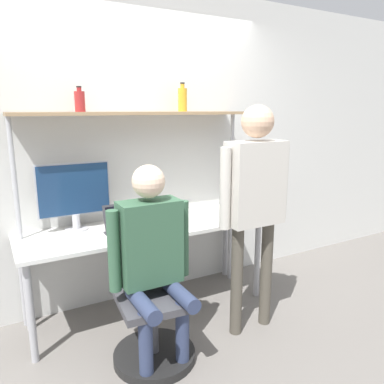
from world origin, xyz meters
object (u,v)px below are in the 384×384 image
Objects in this scene: person_seated at (152,251)px; person_standing at (255,191)px; office_chair at (152,319)px; monitor at (74,192)px; bottle_amber at (183,99)px; cell_phone at (162,229)px; bottle_red at (80,101)px; laptop at (125,225)px.

person_standing reaches higher than person_seated.
office_chair is at bearing 176.31° from person_standing.
bottle_amber is (0.95, -0.02, 0.72)m from monitor.
cell_phone is 0.81× the size of bottle_red.
person_seated is at bearing -74.94° from bottle_red.
person_seated is 1.26m from bottle_red.
office_chair is 1.78m from bottle_amber.
monitor is 2.33× the size of bottle_amber.
cell_phone is 0.58m from person_seated.
monitor is 0.47m from laptop.
bottle_red reaches higher than person_standing.
person_standing is 1.06m from bottle_amber.
bottle_amber reaches higher than bottle_red.
office_chair reaches higher than cell_phone.
person_seated is 0.87m from person_standing.
cell_phone is at bearing 136.27° from person_standing.
bottle_red reaches higher than monitor.
bottle_amber is (0.86, 0.00, 0.02)m from bottle_red.
bottle_amber is at bearing 41.41° from cell_phone.
monitor is at bearing 165.62° from bottle_red.
laptop reaches higher than office_chair.
person_standing is at bearing -38.09° from bottle_red.
person_standing is at bearing -35.46° from laptop.
cell_phone is at bearing -138.59° from bottle_amber.
person_standing is at bearing -36.68° from monitor.
bottle_amber is at bearing -1.27° from monitor.
office_chair is (-0.01, -0.52, -0.52)m from laptop.
bottle_amber is at bearing 49.59° from office_chair.
bottle_amber is (-0.17, 0.81, 0.66)m from person_standing.
bottle_amber reaches higher than person_seated.
cell_phone is 1.12m from bottle_amber.
bottle_red is at bearing 134.14° from laptop.
cell_phone is 0.11× the size of person_seated.
person_standing reaches higher than monitor.
monitor is at bearing 140.38° from laptop.
person_seated is at bearing -120.88° from cell_phone.
person_seated reaches higher than office_chair.
bottle_red is at bearing -180.00° from bottle_amber.
monitor is at bearing 178.73° from bottle_amber.
laptop is 0.57m from person_seated.
person_seated is (-0.00, -0.05, 0.51)m from office_chair.
person_seated is at bearing -70.11° from monitor.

